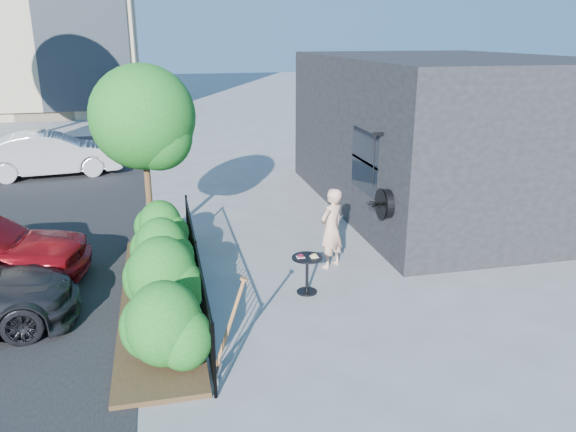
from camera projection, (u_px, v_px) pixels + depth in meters
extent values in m
plane|color=gray|center=(279.00, 290.00, 10.48)|extent=(120.00, 120.00, 0.00)
cube|color=black|center=(442.00, 132.00, 15.20)|extent=(6.00, 9.00, 4.00)
cube|color=black|center=(365.00, 162.00, 12.68)|extent=(0.04, 1.60, 1.40)
cube|color=black|center=(365.00, 162.00, 12.68)|extent=(0.05, 1.70, 0.06)
cylinder|color=black|center=(386.00, 204.00, 11.44)|extent=(0.18, 0.60, 0.60)
cylinder|color=black|center=(381.00, 204.00, 11.42)|extent=(0.03, 0.64, 0.64)
cube|color=black|center=(379.00, 134.00, 11.48)|extent=(0.25, 0.06, 0.06)
cylinder|color=black|center=(374.00, 160.00, 11.63)|extent=(0.02, 0.02, 1.05)
cylinder|color=black|center=(214.00, 361.00, 7.21)|extent=(0.05, 0.05, 1.10)
cylinder|color=black|center=(197.00, 270.00, 9.98)|extent=(0.05, 0.05, 1.10)
cylinder|color=black|center=(187.00, 218.00, 12.76)|extent=(0.05, 0.05, 1.10)
cube|color=black|center=(195.00, 243.00, 9.83)|extent=(0.03, 6.00, 0.03)
cube|color=black|center=(198.00, 293.00, 10.12)|extent=(0.03, 6.00, 0.03)
cylinder|color=black|center=(213.00, 357.00, 7.30)|extent=(0.02, 0.02, 1.04)
cylinder|color=black|center=(212.00, 349.00, 7.48)|extent=(0.02, 0.02, 1.04)
cylinder|color=black|center=(210.00, 341.00, 7.67)|extent=(0.02, 0.02, 1.04)
cylinder|color=black|center=(209.00, 334.00, 7.85)|extent=(0.02, 0.02, 1.04)
cylinder|color=black|center=(208.00, 327.00, 8.04)|extent=(0.02, 0.02, 1.04)
cylinder|color=black|center=(206.00, 320.00, 8.22)|extent=(0.02, 0.02, 1.04)
cylinder|color=black|center=(205.00, 314.00, 8.41)|extent=(0.02, 0.02, 1.04)
cylinder|color=black|center=(204.00, 308.00, 8.60)|extent=(0.02, 0.02, 1.04)
cylinder|color=black|center=(203.00, 302.00, 8.78)|extent=(0.02, 0.02, 1.04)
cylinder|color=black|center=(202.00, 297.00, 8.97)|extent=(0.02, 0.02, 1.04)
cylinder|color=black|center=(201.00, 291.00, 9.15)|extent=(0.02, 0.02, 1.04)
cylinder|color=black|center=(200.00, 286.00, 9.34)|extent=(0.02, 0.02, 1.04)
cylinder|color=black|center=(199.00, 281.00, 9.52)|extent=(0.02, 0.02, 1.04)
cylinder|color=black|center=(198.00, 277.00, 9.71)|extent=(0.02, 0.02, 1.04)
cylinder|color=black|center=(197.00, 272.00, 9.89)|extent=(0.02, 0.02, 1.04)
cylinder|color=black|center=(197.00, 268.00, 10.08)|extent=(0.02, 0.02, 1.04)
cylinder|color=black|center=(196.00, 263.00, 10.26)|extent=(0.02, 0.02, 1.04)
cylinder|color=black|center=(195.00, 259.00, 10.45)|extent=(0.02, 0.02, 1.04)
cylinder|color=black|center=(194.00, 255.00, 10.63)|extent=(0.02, 0.02, 1.04)
cylinder|color=black|center=(193.00, 252.00, 10.82)|extent=(0.02, 0.02, 1.04)
cylinder|color=black|center=(193.00, 248.00, 11.00)|extent=(0.02, 0.02, 1.04)
cylinder|color=black|center=(192.00, 244.00, 11.19)|extent=(0.02, 0.02, 1.04)
cylinder|color=black|center=(191.00, 241.00, 11.37)|extent=(0.02, 0.02, 1.04)
cylinder|color=black|center=(191.00, 238.00, 11.56)|extent=(0.02, 0.02, 1.04)
cylinder|color=black|center=(190.00, 234.00, 11.74)|extent=(0.02, 0.02, 1.04)
cylinder|color=black|center=(190.00, 231.00, 11.93)|extent=(0.02, 0.02, 1.04)
cylinder|color=black|center=(189.00, 228.00, 12.12)|extent=(0.02, 0.02, 1.04)
cylinder|color=black|center=(189.00, 225.00, 12.30)|extent=(0.02, 0.02, 1.04)
cylinder|color=black|center=(188.00, 222.00, 12.49)|extent=(0.02, 0.02, 1.04)
cylinder|color=black|center=(187.00, 220.00, 12.67)|extent=(0.02, 0.02, 1.04)
cube|color=#382616|center=(159.00, 300.00, 9.99)|extent=(1.30, 6.00, 0.08)
ellipsoid|color=#135519|center=(164.00, 326.00, 7.77)|extent=(1.10, 1.10, 1.24)
ellipsoid|color=#135519|center=(163.00, 279.00, 9.25)|extent=(1.10, 1.10, 1.24)
ellipsoid|color=#135519|center=(161.00, 247.00, 10.64)|extent=(1.10, 1.10, 1.24)
ellipsoid|color=#135519|center=(160.00, 224.00, 11.94)|extent=(1.10, 1.10, 1.24)
cylinder|color=#3F2B19|center=(149.00, 195.00, 12.21)|extent=(0.14, 0.14, 2.40)
sphere|color=#135519|center=(143.00, 120.00, 11.70)|extent=(2.20, 2.20, 2.20)
sphere|color=#135519|center=(159.00, 137.00, 11.68)|extent=(1.43, 1.43, 1.43)
cylinder|color=black|center=(307.00, 258.00, 10.15)|extent=(0.56, 0.56, 0.03)
cylinder|color=black|center=(307.00, 275.00, 10.26)|extent=(0.06, 0.06, 0.68)
cylinder|color=black|center=(307.00, 292.00, 10.36)|extent=(0.38, 0.38, 0.03)
cube|color=white|center=(300.00, 257.00, 10.14)|extent=(0.14, 0.14, 0.01)
cube|color=white|center=(314.00, 257.00, 10.15)|extent=(0.14, 0.14, 0.01)
torus|color=#4B0C21|center=(300.00, 256.00, 10.13)|extent=(0.13, 0.13, 0.04)
torus|color=tan|center=(314.00, 256.00, 10.14)|extent=(0.13, 0.13, 0.04)
imported|color=tan|center=(331.00, 228.00, 11.27)|extent=(0.72, 0.67, 1.65)
cylinder|color=brown|center=(230.00, 323.00, 7.65)|extent=(0.47, 0.05, 1.29)
cube|color=gray|center=(218.00, 369.00, 7.82)|extent=(0.11, 0.19, 0.27)
cylinder|color=brown|center=(244.00, 279.00, 7.50)|extent=(0.11, 0.11, 0.06)
imported|color=silver|center=(51.00, 154.00, 18.65)|extent=(4.61, 2.11, 1.46)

